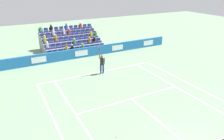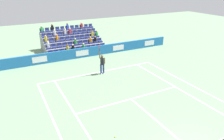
# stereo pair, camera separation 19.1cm
# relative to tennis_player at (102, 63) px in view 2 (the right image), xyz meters

# --- Properties ---
(line_baseline) EXTENTS (10.97, 0.10, 0.01)m
(line_baseline) POSITION_rel_tennis_player_xyz_m (0.09, -0.47, -0.99)
(line_baseline) COLOR white
(line_baseline) RESTS_ON ground
(line_service) EXTENTS (8.23, 0.10, 0.01)m
(line_service) POSITION_rel_tennis_player_xyz_m (0.09, 5.02, -0.99)
(line_service) COLOR white
(line_service) RESTS_ON ground
(line_centre_service) EXTENTS (0.10, 6.40, 0.01)m
(line_centre_service) POSITION_rel_tennis_player_xyz_m (0.09, 8.22, -0.99)
(line_centre_service) COLOR white
(line_centre_service) RESTS_ON ground
(line_singles_sideline_left) EXTENTS (0.10, 11.89, 0.01)m
(line_singles_sideline_left) POSITION_rel_tennis_player_xyz_m (4.20, 5.47, -0.99)
(line_singles_sideline_left) COLOR white
(line_singles_sideline_left) RESTS_ON ground
(line_singles_sideline_right) EXTENTS (0.10, 11.89, 0.01)m
(line_singles_sideline_right) POSITION_rel_tennis_player_xyz_m (-4.03, 5.47, -0.99)
(line_singles_sideline_right) COLOR white
(line_singles_sideline_right) RESTS_ON ground
(line_doubles_sideline_left) EXTENTS (0.10, 11.89, 0.01)m
(line_doubles_sideline_left) POSITION_rel_tennis_player_xyz_m (5.57, 5.47, -0.99)
(line_doubles_sideline_left) COLOR white
(line_doubles_sideline_left) RESTS_ON ground
(line_doubles_sideline_right) EXTENTS (0.10, 11.89, 0.01)m
(line_doubles_sideline_right) POSITION_rel_tennis_player_xyz_m (-5.40, 5.47, -0.99)
(line_doubles_sideline_right) COLOR white
(line_doubles_sideline_right) RESTS_ON ground
(line_centre_mark) EXTENTS (0.10, 0.20, 0.01)m
(line_centre_mark) POSITION_rel_tennis_player_xyz_m (0.09, -0.37, -0.99)
(line_centre_mark) COLOR white
(line_centre_mark) RESTS_ON ground
(sponsor_barrier) EXTENTS (22.33, 0.22, 1.08)m
(sponsor_barrier) POSITION_rel_tennis_player_xyz_m (0.09, -5.03, -0.45)
(sponsor_barrier) COLOR #1E66AD
(sponsor_barrier) RESTS_ON ground
(tennis_player) EXTENTS (0.52, 0.38, 2.85)m
(tennis_player) POSITION_rel_tennis_player_xyz_m (0.00, 0.00, 0.00)
(tennis_player) COLOR navy
(tennis_player) RESTS_ON ground
(stadium_stand) EXTENTS (6.82, 4.75, 3.02)m
(stadium_stand) POSITION_rel_tennis_player_xyz_m (0.10, -8.59, -0.17)
(stadium_stand) COLOR gray
(stadium_stand) RESTS_ON ground
(loose_tennis_ball) EXTENTS (0.07, 0.07, 0.07)m
(loose_tennis_ball) POSITION_rel_tennis_player_xyz_m (2.98, 8.04, -0.96)
(loose_tennis_ball) COLOR #D1E533
(loose_tennis_ball) RESTS_ON ground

